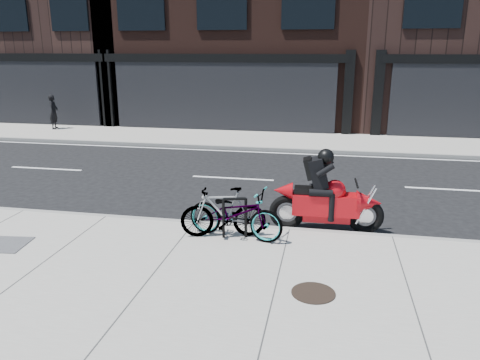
% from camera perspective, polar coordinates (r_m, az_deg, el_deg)
% --- Properties ---
extents(ground, '(120.00, 120.00, 0.00)m').
position_cam_1_polar(ground, '(11.75, -2.87, -2.38)').
color(ground, black).
rests_on(ground, ground).
extents(sidewalk_near, '(60.00, 6.00, 0.13)m').
position_cam_1_polar(sidewalk_near, '(7.36, -12.38, -13.83)').
color(sidewalk_near, gray).
rests_on(sidewalk_near, ground).
extents(sidewalk_far, '(60.00, 3.50, 0.13)m').
position_cam_1_polar(sidewalk_far, '(19.12, 2.63, 4.92)').
color(sidewalk_far, gray).
rests_on(sidewalk_far, ground).
extents(building_midwest, '(10.00, 10.00, 12.00)m').
position_cam_1_polar(building_midwest, '(29.38, -20.35, 19.42)').
color(building_midwest, black).
rests_on(building_midwest, ground).
extents(bike_rack, '(0.47, 0.16, 0.81)m').
position_cam_1_polar(bike_rack, '(8.95, -0.66, -4.17)').
color(bike_rack, black).
rests_on(bike_rack, sidewalk_near).
extents(bicycle_front, '(1.99, 1.00, 1.00)m').
position_cam_1_polar(bicycle_front, '(8.94, -0.57, -4.03)').
color(bicycle_front, gray).
rests_on(bicycle_front, sidewalk_near).
extents(bicycle_rear, '(1.71, 0.82, 0.99)m').
position_cam_1_polar(bicycle_rear, '(8.99, -2.06, -3.96)').
color(bicycle_rear, gray).
rests_on(bicycle_rear, sidewalk_near).
extents(motorcycle, '(2.34, 0.52, 1.75)m').
position_cam_1_polar(motorcycle, '(9.70, 11.09, -2.22)').
color(motorcycle, black).
rests_on(motorcycle, ground).
extents(pedestrian, '(0.47, 0.62, 1.53)m').
position_cam_1_polar(pedestrian, '(22.87, -21.77, 7.72)').
color(pedestrian, black).
rests_on(pedestrian, sidewalk_far).
extents(manhole_cover, '(0.81, 0.81, 0.02)m').
position_cam_1_polar(manhole_cover, '(7.26, 8.93, -13.44)').
color(manhole_cover, black).
rests_on(manhole_cover, sidewalk_near).
extents(utility_grate, '(0.83, 0.83, 0.02)m').
position_cam_1_polar(utility_grate, '(9.80, -26.61, -7.04)').
color(utility_grate, '#555557').
rests_on(utility_grate, sidewalk_near).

